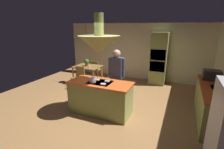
{
  "coord_description": "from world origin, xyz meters",
  "views": [
    {
      "loc": [
        2.0,
        -4.0,
        2.42
      ],
      "look_at": [
        0.1,
        0.4,
        1.0
      ],
      "focal_mm": 26.34,
      "sensor_mm": 36.0,
      "label": 1
    }
  ],
  "objects": [
    {
      "name": "oven_tower",
      "position": [
        1.1,
        3.04,
        1.09
      ],
      "size": [
        0.66,
        0.62,
        2.18
      ],
      "color": "#8C934C",
      "rests_on": "ground"
    },
    {
      "name": "chair_facing_island",
      "position": [
        -1.7,
        1.23,
        0.5
      ],
      "size": [
        0.4,
        0.4,
        0.87
      ],
      "color": "olive",
      "rests_on": "ground"
    },
    {
      "name": "cup_on_table",
      "position": [
        -1.48,
        1.68,
        0.81
      ],
      "size": [
        0.07,
        0.07,
        0.09
      ],
      "primitive_type": "cylinder",
      "color": "white",
      "rests_on": "dining_table"
    },
    {
      "name": "pendant_light_over_table",
      "position": [
        -1.7,
        1.9,
        1.86
      ],
      "size": [
        0.32,
        0.32,
        0.82
      ],
      "color": "beige"
    },
    {
      "name": "cooking_pot_on_cooktop",
      "position": [
        -0.16,
        -0.33,
        1.01
      ],
      "size": [
        0.18,
        0.18,
        0.12
      ],
      "primitive_type": "cylinder",
      "color": "#B2B2B7",
      "rests_on": "kitchen_island"
    },
    {
      "name": "canister_flour",
      "position": [
        2.84,
        0.05,
        1.02
      ],
      "size": [
        0.11,
        0.11,
        0.17
      ],
      "primitive_type": "cylinder",
      "color": "silver",
      "rests_on": "counter_run_right"
    },
    {
      "name": "microwave_on_counter",
      "position": [
        2.84,
        1.26,
        1.07
      ],
      "size": [
        0.46,
        0.36,
        0.28
      ],
      "primitive_type": "cube",
      "color": "#232326",
      "rests_on": "counter_run_right"
    },
    {
      "name": "dining_table",
      "position": [
        -1.7,
        1.9,
        0.66
      ],
      "size": [
        1.11,
        0.89,
        0.76
      ],
      "color": "olive",
      "rests_on": "ground"
    },
    {
      "name": "chair_by_back_wall",
      "position": [
        -1.7,
        2.57,
        0.5
      ],
      "size": [
        0.4,
        0.4,
        0.87
      ],
      "rotation": [
        0.0,
        0.0,
        3.14
      ],
      "color": "olive",
      "rests_on": "ground"
    },
    {
      "name": "wall_back",
      "position": [
        0.0,
        3.45,
        1.27
      ],
      "size": [
        6.8,
        0.1,
        2.55
      ],
      "primitive_type": "cube",
      "color": "beige",
      "rests_on": "ground"
    },
    {
      "name": "kitchen_island",
      "position": [
        0.0,
        -0.2,
        0.47
      ],
      "size": [
        1.78,
        0.79,
        0.95
      ],
      "color": "#8C934C",
      "rests_on": "ground"
    },
    {
      "name": "range_hood",
      "position": [
        0.0,
        -0.2,
        1.98
      ],
      "size": [
        1.1,
        1.1,
        1.0
      ],
      "color": "#8C934C"
    },
    {
      "name": "ground",
      "position": [
        0.0,
        0.0,
        0.0
      ],
      "size": [
        8.16,
        8.16,
        0.0
      ],
      "primitive_type": "plane",
      "color": "#9E7042"
    },
    {
      "name": "canister_sugar",
      "position": [
        2.84,
        0.23,
        1.03
      ],
      "size": [
        0.14,
        0.14,
        0.19
      ],
      "primitive_type": "cylinder",
      "color": "silver",
      "rests_on": "counter_run_right"
    },
    {
      "name": "counter_run_right",
      "position": [
        2.84,
        0.6,
        0.48
      ],
      "size": [
        0.73,
        2.26,
        0.93
      ],
      "color": "#8C934C",
      "rests_on": "ground"
    },
    {
      "name": "potted_plant_on_table",
      "position": [
        -1.73,
        1.91,
        0.93
      ],
      "size": [
        0.2,
        0.2,
        0.3
      ],
      "color": "#99382D",
      "rests_on": "dining_table"
    },
    {
      "name": "person_at_island",
      "position": [
        0.22,
        0.46,
        1.01
      ],
      "size": [
        0.53,
        0.23,
        1.75
      ],
      "color": "tan",
      "rests_on": "ground"
    }
  ]
}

